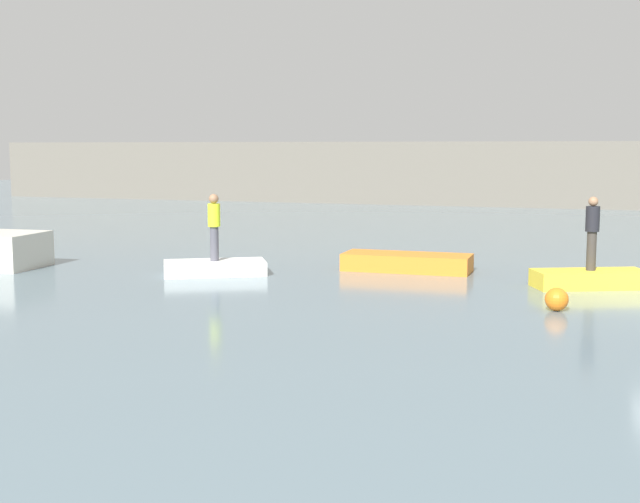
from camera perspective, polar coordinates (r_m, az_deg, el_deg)
name	(u,v)px	position (r m, az deg, el deg)	size (l,w,h in m)	color
rowboat_white	(215,268)	(21.87, -7.21, -1.11)	(2.61, 1.19, 0.36)	white
rowboat_orange	(407,262)	(22.45, 5.97, -0.74)	(3.40, 1.27, 0.46)	orange
rowboat_yellow	(590,279)	(20.66, 18.00, -1.80)	(2.65, 1.01, 0.42)	gold
person_dark_shirt	(592,229)	(20.51, 18.13, 1.44)	(0.32, 0.32, 1.74)	#38332D
person_hiviz_shirt	(214,223)	(21.73, -7.26, 1.92)	(0.32, 0.32, 1.74)	#4C4C56
mooring_buoy	(557,299)	(17.55, 15.89, -3.16)	(0.47, 0.47, 0.47)	orange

